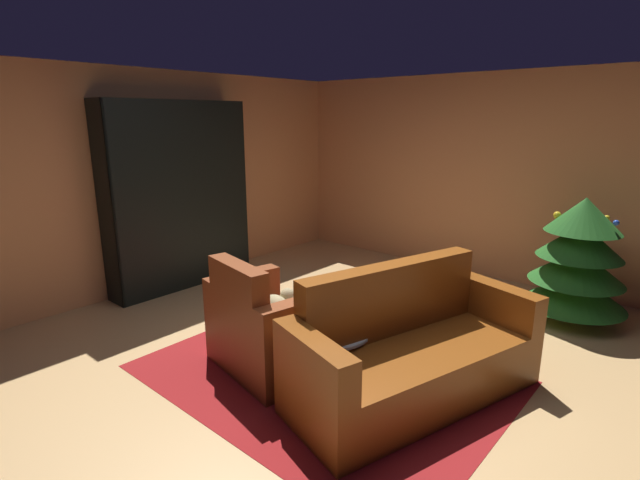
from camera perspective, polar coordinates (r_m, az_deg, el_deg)
ground_plane at (r=4.11m, az=2.51°, el=-14.41°), size 7.13×7.13×0.00m
wall_back at (r=6.28m, az=20.11°, el=7.01°), size 5.81×0.06×2.51m
wall_left at (r=5.87m, az=-20.02°, el=6.54°), size 0.06×6.06×2.51m
area_rug at (r=3.93m, az=0.45°, el=-15.75°), size 2.71×2.03×0.01m
bookshelf_unit at (r=5.88m, az=-15.64°, el=4.76°), size 0.35×1.76×2.17m
armchair_red at (r=3.89m, az=-6.53°, el=-10.71°), size 1.06×0.83×0.93m
couch_red at (r=3.61m, az=10.83°, el=-13.32°), size 1.26×2.03×0.94m
coffee_table at (r=3.63m, az=1.00°, el=-11.35°), size 0.64×0.64×0.45m
book_stack_on_table at (r=3.60m, az=2.28°, el=-9.84°), size 0.22×0.17×0.11m
bottle_on_table at (r=3.44m, az=2.60°, el=-10.30°), size 0.08×0.08×0.24m
decorated_tree at (r=5.31m, az=28.54°, el=-2.08°), size 0.97×0.97×1.25m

